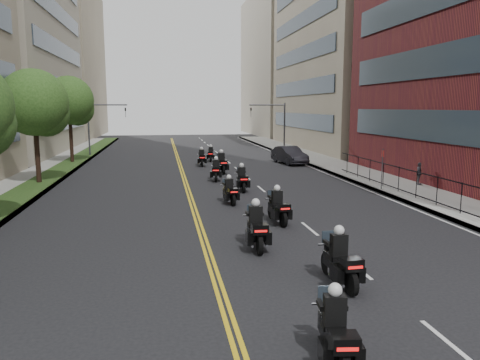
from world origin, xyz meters
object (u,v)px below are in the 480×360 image
(motorcycle_6, at_px, (216,171))
(motorcycle_5, at_px, (242,180))
(motorcycle_0, at_px, (335,334))
(motorcycle_7, at_px, (222,164))
(motorcycle_1, at_px, (340,262))
(motorcycle_3, at_px, (278,208))
(parked_sedan, at_px, (289,155))
(motorcycle_4, at_px, (230,192))
(motorcycle_2, at_px, (256,229))
(pedestrian_c, at_px, (419,174))
(motorcycle_9, at_px, (211,155))
(motorcycle_8, at_px, (202,158))

(motorcycle_6, bearing_deg, motorcycle_5, -68.02)
(motorcycle_0, xyz_separation_m, motorcycle_7, (1.22, 27.92, 0.08))
(motorcycle_1, height_order, motorcycle_6, motorcycle_1)
(motorcycle_3, bearing_deg, parked_sedan, 67.93)
(motorcycle_0, height_order, motorcycle_4, motorcycle_0)
(motorcycle_2, height_order, pedestrian_c, motorcycle_2)
(parked_sedan, bearing_deg, pedestrian_c, -79.80)
(motorcycle_3, height_order, motorcycle_4, motorcycle_3)
(motorcycle_5, relative_size, motorcycle_6, 1.01)
(motorcycle_3, xyz_separation_m, motorcycle_9, (-0.48, 24.66, -0.05))
(motorcycle_6, height_order, motorcycle_8, motorcycle_6)
(motorcycle_6, distance_m, motorcycle_9, 11.97)
(motorcycle_8, bearing_deg, motorcycle_3, -83.97)
(motorcycle_5, bearing_deg, motorcycle_6, 105.73)
(motorcycle_2, relative_size, motorcycle_8, 1.09)
(motorcycle_2, bearing_deg, motorcycle_5, 85.24)
(motorcycle_1, relative_size, motorcycle_8, 1.05)
(motorcycle_1, distance_m, motorcycle_2, 4.34)
(motorcycle_5, height_order, parked_sedan, motorcycle_5)
(motorcycle_0, bearing_deg, motorcycle_1, 75.00)
(motorcycle_9, bearing_deg, motorcycle_0, -84.14)
(motorcycle_7, xyz_separation_m, pedestrian_c, (11.90, -8.50, 0.14))
(motorcycle_2, xyz_separation_m, motorcycle_4, (0.18, 8.19, -0.11))
(motorcycle_6, xyz_separation_m, pedestrian_c, (12.75, -4.88, 0.20))
(motorcycle_2, bearing_deg, motorcycle_4, 91.09)
(motorcycle_4, xyz_separation_m, parked_sedan, (7.98, 16.86, 0.18))
(motorcycle_1, height_order, motorcycle_8, motorcycle_1)
(motorcycle_1, bearing_deg, motorcycle_0, -115.19)
(motorcycle_3, xyz_separation_m, motorcycle_4, (-1.52, 4.65, -0.06))
(motorcycle_0, height_order, pedestrian_c, motorcycle_0)
(motorcycle_0, xyz_separation_m, motorcycle_3, (1.70, 11.57, 0.02))
(motorcycle_1, xyz_separation_m, motorcycle_2, (-1.69, 3.99, 0.03))
(motorcycle_5, bearing_deg, parked_sedan, 64.54)
(motorcycle_9, height_order, pedestrian_c, pedestrian_c)
(pedestrian_c, bearing_deg, parked_sedan, 43.79)
(motorcycle_1, distance_m, motorcycle_3, 7.53)
(motorcycle_0, xyz_separation_m, motorcycle_8, (0.06, 32.79, 0.00))
(motorcycle_0, height_order, motorcycle_8, motorcycle_8)
(motorcycle_4, bearing_deg, parked_sedan, 57.07)
(motorcycle_1, bearing_deg, parked_sedan, 74.89)
(motorcycle_0, height_order, motorcycle_9, motorcycle_0)
(motorcycle_4, relative_size, motorcycle_7, 0.83)
(motorcycle_0, distance_m, motorcycle_5, 19.99)
(parked_sedan, bearing_deg, motorcycle_9, 145.85)
(motorcycle_2, distance_m, parked_sedan, 26.35)
(motorcycle_7, bearing_deg, motorcycle_5, -90.90)
(motorcycle_7, xyz_separation_m, parked_sedan, (6.94, 5.17, 0.06))
(motorcycle_3, distance_m, motorcycle_7, 16.36)
(motorcycle_6, relative_size, pedestrian_c, 1.59)
(motorcycle_9, bearing_deg, parked_sedan, -16.63)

